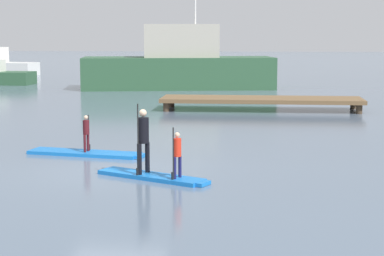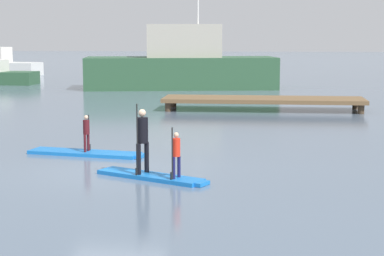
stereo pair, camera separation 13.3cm
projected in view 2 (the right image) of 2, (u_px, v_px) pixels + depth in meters
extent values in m
plane|color=slate|center=(114.00, 173.00, 16.65)|extent=(240.00, 240.00, 0.00)
cube|color=blue|center=(84.00, 153.00, 19.14)|extent=(3.41, 1.34, 0.10)
cube|color=blue|center=(139.00, 156.00, 18.67)|extent=(0.33, 0.58, 0.09)
cylinder|color=#4C1419|center=(88.00, 142.00, 19.18)|extent=(0.08, 0.08, 0.51)
cylinder|color=#4C1419|center=(85.00, 143.00, 18.97)|extent=(0.08, 0.08, 0.51)
cylinder|color=#4C1419|center=(86.00, 127.00, 19.01)|extent=(0.22, 0.22, 0.42)
sphere|color=beige|center=(86.00, 117.00, 18.97)|extent=(0.12, 0.12, 0.12)
cylinder|color=black|center=(89.00, 133.00, 19.19)|extent=(0.03, 0.03, 1.06)
cube|color=black|center=(89.00, 147.00, 19.25)|extent=(0.05, 0.14, 0.18)
cube|color=blue|center=(150.00, 176.00, 15.99)|extent=(2.82, 1.81, 0.10)
cube|color=blue|center=(201.00, 184.00, 15.21)|extent=(0.41, 0.50, 0.09)
cylinder|color=black|center=(147.00, 157.00, 16.18)|extent=(0.12, 0.12, 0.76)
cylinder|color=black|center=(139.00, 159.00, 15.91)|extent=(0.12, 0.12, 0.76)
cylinder|color=black|center=(142.00, 130.00, 15.95)|extent=(0.38, 0.38, 0.63)
sphere|color=beige|center=(142.00, 113.00, 15.89)|extent=(0.18, 0.18, 0.18)
cylinder|color=black|center=(137.00, 139.00, 15.80)|extent=(0.03, 0.03, 1.74)
cube|color=black|center=(138.00, 171.00, 15.91)|extent=(0.09, 0.14, 0.18)
cylinder|color=#19194C|center=(179.00, 166.00, 15.63)|extent=(0.08, 0.08, 0.52)
cylinder|color=#19194C|center=(174.00, 168.00, 15.44)|extent=(0.08, 0.08, 0.52)
cylinder|color=red|center=(176.00, 147.00, 15.47)|extent=(0.26, 0.26, 0.43)
sphere|color=beige|center=(176.00, 135.00, 15.42)|extent=(0.13, 0.13, 0.13)
cylinder|color=black|center=(172.00, 153.00, 15.34)|extent=(0.03, 0.03, 1.24)
cube|color=black|center=(172.00, 176.00, 15.42)|extent=(0.09, 0.14, 0.18)
cube|color=#2D5638|center=(181.00, 73.00, 42.47)|extent=(12.71, 5.92, 2.03)
cube|color=#B2AD9E|center=(183.00, 41.00, 42.19)|extent=(5.16, 3.79, 2.10)
cube|color=brown|center=(263.00, 100.00, 30.28)|extent=(9.23, 2.43, 0.18)
cylinder|color=#473828|center=(168.00, 105.00, 29.87)|extent=(0.28, 0.28, 0.58)
cylinder|color=#473828|center=(173.00, 101.00, 31.67)|extent=(0.28, 0.28, 0.58)
cylinder|color=#473828|center=(361.00, 107.00, 28.95)|extent=(0.28, 0.28, 0.58)
cylinder|color=#473828|center=(355.00, 103.00, 30.76)|extent=(0.28, 0.28, 0.58)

